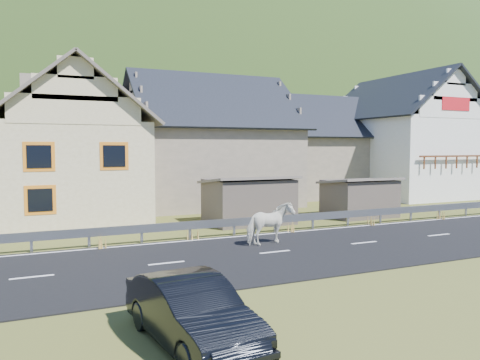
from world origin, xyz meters
name	(u,v)px	position (x,y,z in m)	size (l,w,h in m)	color
ground	(364,244)	(0.00, 0.00, 0.00)	(160.00, 160.00, 0.00)	#414514
road	(364,243)	(0.00, 0.00, 0.02)	(60.00, 7.00, 0.04)	black
lane_markings	(364,243)	(0.00, 0.00, 0.04)	(60.00, 6.60, 0.01)	silver
guardrail	(313,217)	(0.00, 3.68, 0.56)	(28.10, 0.09, 0.75)	#93969B
shed_left	(248,201)	(-2.00, 6.50, 1.10)	(4.30, 3.30, 2.40)	#63564B
shed_right	(359,198)	(4.50, 6.00, 1.00)	(3.80, 2.90, 2.20)	#63564B
house_cream	(70,137)	(-10.00, 12.00, 4.36)	(7.80, 9.80, 8.30)	beige
house_stone_a	(208,135)	(-1.00, 15.00, 4.63)	(10.80, 9.80, 8.90)	gray
house_stone_b	(317,142)	(9.00, 17.00, 4.24)	(9.80, 8.80, 8.10)	gray
house_white	(403,131)	(15.00, 14.00, 5.06)	(8.80, 10.80, 9.70)	white
mountain	(79,207)	(5.00, 180.00, -20.00)	(440.00, 280.00, 260.00)	#203E13
horse	(270,224)	(-3.53, 1.28, 0.85)	(1.92, 0.87, 1.62)	white
car	(191,312)	(-9.20, -6.25, 0.65)	(1.38, 3.97, 1.31)	black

